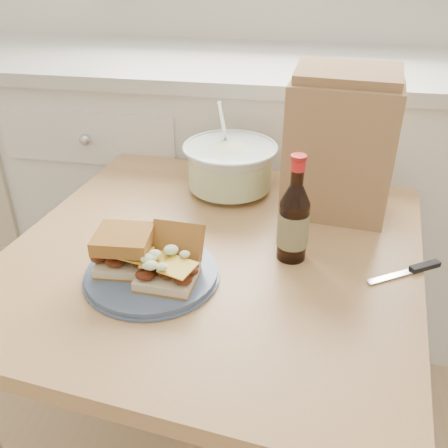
% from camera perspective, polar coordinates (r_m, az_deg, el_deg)
% --- Properties ---
extents(cabinet_run, '(2.50, 0.64, 0.94)m').
position_cam_1_polar(cabinet_run, '(1.84, 4.01, 4.02)').
color(cabinet_run, silver).
rests_on(cabinet_run, ground).
extents(dining_table, '(0.95, 0.95, 0.71)m').
position_cam_1_polar(dining_table, '(1.12, -1.18, -7.32)').
color(dining_table, tan).
rests_on(dining_table, ground).
extents(plate, '(0.26, 0.26, 0.02)m').
position_cam_1_polar(plate, '(0.99, -8.24, -5.66)').
color(plate, '#485875').
rests_on(plate, dining_table).
extents(sandwich_left, '(0.11, 0.10, 0.08)m').
position_cam_1_polar(sandwich_left, '(0.98, -11.29, -2.91)').
color(sandwich_left, beige).
rests_on(sandwich_left, plate).
extents(sandwich_right, '(0.11, 0.15, 0.09)m').
position_cam_1_polar(sandwich_right, '(0.95, -6.14, -4.28)').
color(sandwich_right, beige).
rests_on(sandwich_right, plate).
extents(coleslaw_bowl, '(0.24, 0.24, 0.24)m').
position_cam_1_polar(coleslaw_bowl, '(1.28, 0.68, 6.34)').
color(coleslaw_bowl, silver).
rests_on(coleslaw_bowl, dining_table).
extents(beer_bottle, '(0.06, 0.06, 0.23)m').
position_cam_1_polar(beer_bottle, '(1.00, 7.95, 0.33)').
color(beer_bottle, black).
rests_on(beer_bottle, dining_table).
extents(knife, '(0.15, 0.10, 0.01)m').
position_cam_1_polar(knife, '(1.07, 21.12, -4.81)').
color(knife, silver).
rests_on(knife, dining_table).
extents(paper_bag, '(0.25, 0.18, 0.31)m').
position_cam_1_polar(paper_bag, '(1.17, 13.00, 8.23)').
color(paper_bag, '#977949').
rests_on(paper_bag, dining_table).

